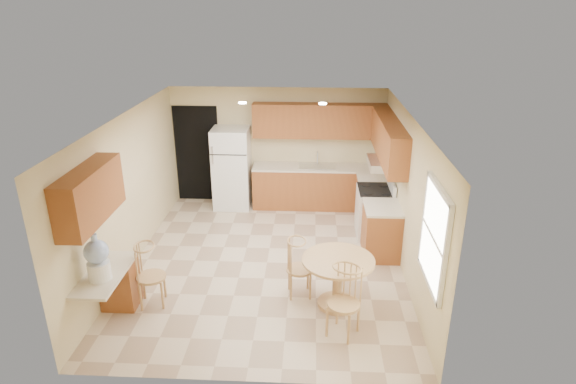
{
  "coord_description": "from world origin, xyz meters",
  "views": [
    {
      "loc": [
        0.72,
        -7.12,
        4.16
      ],
      "look_at": [
        0.34,
        0.3,
        1.18
      ],
      "focal_mm": 30.0,
      "sensor_mm": 36.0,
      "label": 1
    }
  ],
  "objects_px": {
    "chair_desk": "(148,273)",
    "water_crock": "(97,259)",
    "stove": "(375,211)",
    "dining_table": "(338,275)",
    "chair_table_b": "(344,300)",
    "refrigerator": "(232,168)",
    "chair_table_a": "(300,265)"
  },
  "relations": [
    {
      "from": "stove",
      "to": "dining_table",
      "type": "xyz_separation_m",
      "value": [
        -0.8,
        -2.35,
        0.03
      ]
    },
    {
      "from": "dining_table",
      "to": "chair_table_b",
      "type": "relative_size",
      "value": 1.05
    },
    {
      "from": "refrigerator",
      "to": "dining_table",
      "type": "xyz_separation_m",
      "value": [
        2.08,
        -3.57,
        -0.36
      ]
    },
    {
      "from": "stove",
      "to": "chair_table_a",
      "type": "height_order",
      "value": "stove"
    },
    {
      "from": "dining_table",
      "to": "chair_desk",
      "type": "xyz_separation_m",
      "value": [
        -2.68,
        -0.19,
        0.08
      ]
    },
    {
      "from": "chair_table_b",
      "to": "chair_desk",
      "type": "relative_size",
      "value": 1.04
    },
    {
      "from": "dining_table",
      "to": "refrigerator",
      "type": "bearing_deg",
      "value": 120.21
    },
    {
      "from": "chair_desk",
      "to": "stove",
      "type": "bearing_deg",
      "value": 115.87
    },
    {
      "from": "chair_table_a",
      "to": "refrigerator",
      "type": "bearing_deg",
      "value": -163.52
    },
    {
      "from": "dining_table",
      "to": "chair_desk",
      "type": "relative_size",
      "value": 1.09
    },
    {
      "from": "chair_table_a",
      "to": "chair_desk",
      "type": "height_order",
      "value": "chair_desk"
    },
    {
      "from": "refrigerator",
      "to": "stove",
      "type": "xyz_separation_m",
      "value": [
        2.88,
        -1.22,
        -0.39
      ]
    },
    {
      "from": "chair_table_a",
      "to": "chair_desk",
      "type": "bearing_deg",
      "value": -88.29
    },
    {
      "from": "refrigerator",
      "to": "stove",
      "type": "distance_m",
      "value": 3.15
    },
    {
      "from": "dining_table",
      "to": "chair_table_b",
      "type": "distance_m",
      "value": 0.75
    },
    {
      "from": "chair_desk",
      "to": "dining_table",
      "type": "bearing_deg",
      "value": 83.78
    },
    {
      "from": "chair_table_a",
      "to": "chair_desk",
      "type": "xyz_separation_m",
      "value": [
        -2.13,
        -0.35,
        0.02
      ]
    },
    {
      "from": "chair_desk",
      "to": "water_crock",
      "type": "distance_m",
      "value": 0.82
    },
    {
      "from": "dining_table",
      "to": "water_crock",
      "type": "bearing_deg",
      "value": -167.74
    },
    {
      "from": "dining_table",
      "to": "chair_table_b",
      "type": "bearing_deg",
      "value": -86.16
    },
    {
      "from": "refrigerator",
      "to": "stove",
      "type": "bearing_deg",
      "value": -22.99
    },
    {
      "from": "chair_table_b",
      "to": "chair_desk",
      "type": "xyz_separation_m",
      "value": [
        -2.73,
        0.55,
        -0.02
      ]
    },
    {
      "from": "dining_table",
      "to": "chair_desk",
      "type": "bearing_deg",
      "value": -175.96
    },
    {
      "from": "chair_table_a",
      "to": "water_crock",
      "type": "xyz_separation_m",
      "value": [
        -2.58,
        -0.84,
        0.51
      ]
    },
    {
      "from": "dining_table",
      "to": "chair_table_b",
      "type": "xyz_separation_m",
      "value": [
        0.05,
        -0.74,
        0.1
      ]
    },
    {
      "from": "chair_table_a",
      "to": "chair_table_b",
      "type": "relative_size",
      "value": 0.92
    },
    {
      "from": "chair_table_a",
      "to": "water_crock",
      "type": "height_order",
      "value": "water_crock"
    },
    {
      "from": "refrigerator",
      "to": "chair_desk",
      "type": "relative_size",
      "value": 1.81
    },
    {
      "from": "stove",
      "to": "chair_desk",
      "type": "bearing_deg",
      "value": -143.87
    },
    {
      "from": "stove",
      "to": "chair_desk",
      "type": "xyz_separation_m",
      "value": [
        -3.47,
        -2.54,
        0.11
      ]
    },
    {
      "from": "chair_desk",
      "to": "refrigerator",
      "type": "bearing_deg",
      "value": 160.67
    },
    {
      "from": "refrigerator",
      "to": "water_crock",
      "type": "bearing_deg",
      "value": -103.88
    }
  ]
}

